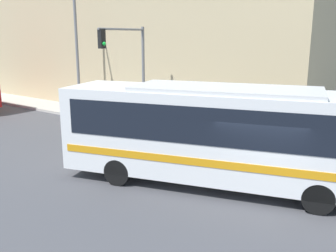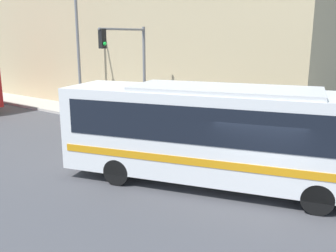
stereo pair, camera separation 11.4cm
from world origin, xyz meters
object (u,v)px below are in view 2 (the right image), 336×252
(city_bus, at_px, (223,131))
(fire_hydrant, at_px, (225,131))
(traffic_light_pole, at_px, (130,59))
(parking_meter, at_px, (158,112))
(street_lamp, at_px, (74,39))

(city_bus, distance_m, fire_hydrant, 5.60)
(traffic_light_pole, distance_m, parking_meter, 3.15)
(fire_hydrant, distance_m, parking_meter, 4.04)
(fire_hydrant, bearing_deg, street_lamp, 90.31)
(traffic_light_pole, distance_m, street_lamp, 5.57)
(city_bus, height_order, fire_hydrant, city_bus)
(fire_hydrant, bearing_deg, parking_meter, 90.00)
(traffic_light_pole, bearing_deg, parking_meter, -47.46)
(city_bus, distance_m, traffic_light_pole, 8.67)
(city_bus, xyz_separation_m, traffic_light_pole, (3.85, 7.54, 1.85))
(fire_hydrant, relative_size, street_lamp, 0.09)
(city_bus, height_order, parking_meter, city_bus)
(city_bus, distance_m, parking_meter, 8.14)
(traffic_light_pole, xyz_separation_m, street_lamp, (0.92, 5.41, 0.96))
(city_bus, distance_m, street_lamp, 14.08)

